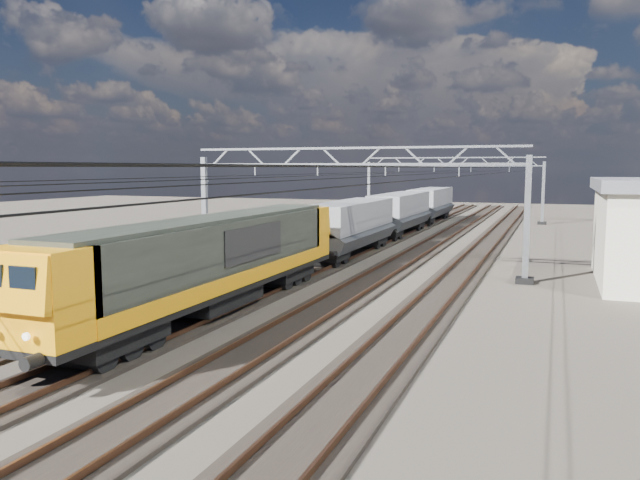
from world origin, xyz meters
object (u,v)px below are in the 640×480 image
(catenary_gantry_mid, at_px, (351,204))
(hopper_wagon_third, at_px, (431,202))
(catenary_gantry_far, at_px, (452,186))
(locomotive, at_px, (214,258))
(hopper_wagon_lead, at_px, (350,224))
(hopper_wagon_mid, at_px, (400,210))

(catenary_gantry_mid, relative_size, hopper_wagon_third, 1.53)
(catenary_gantry_far, bearing_deg, locomotive, -92.40)
(hopper_wagon_lead, bearing_deg, hopper_wagon_third, 90.00)
(catenary_gantry_mid, bearing_deg, hopper_wagon_mid, 95.66)
(catenary_gantry_far, distance_m, hopper_wagon_mid, 16.02)
(catenary_gantry_mid, height_order, hopper_wagon_mid, catenary_gantry_mid)
(locomotive, xyz_separation_m, hopper_wagon_third, (-0.00, 46.10, -0.09))
(hopper_wagon_mid, bearing_deg, catenary_gantry_far, 82.79)
(locomotive, xyz_separation_m, hopper_wagon_mid, (-0.00, 31.90, -0.09))
(catenary_gantry_far, bearing_deg, hopper_wagon_lead, -93.81)
(catenary_gantry_mid, xyz_separation_m, locomotive, (-2.00, -11.70, -1.58))
(catenary_gantry_far, xyz_separation_m, locomotive, (-2.00, -47.70, -1.58))
(hopper_wagon_lead, xyz_separation_m, hopper_wagon_third, (0.00, 28.40, 0.00))
(catenary_gantry_far, bearing_deg, catenary_gantry_mid, -90.00)
(hopper_wagon_mid, relative_size, hopper_wagon_third, 1.00)
(locomotive, relative_size, hopper_wagon_mid, 1.62)
(catenary_gantry_mid, height_order, hopper_wagon_third, catenary_gantry_mid)
(locomotive, height_order, hopper_wagon_third, locomotive)
(hopper_wagon_third, bearing_deg, locomotive, -90.00)
(catenary_gantry_mid, height_order, locomotive, catenary_gantry_mid)
(locomotive, height_order, hopper_wagon_mid, locomotive)
(catenary_gantry_mid, relative_size, catenary_gantry_far, 1.00)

